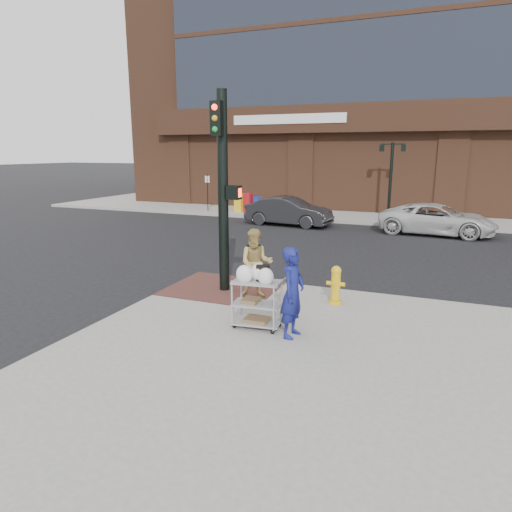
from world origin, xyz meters
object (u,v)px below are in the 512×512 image
at_px(pedestrian_tan, 256,263).
at_px(sedan_dark, 289,211).
at_px(woman_blue, 293,292).
at_px(minivan_white, 437,219).
at_px(utility_cart, 257,299).
at_px(traffic_signal_pole, 223,187).
at_px(lamp_post, 391,172).
at_px(fire_hydrant, 336,284).

distance_m(pedestrian_tan, sedan_dark, 12.22).
height_order(woman_blue, minivan_white, woman_blue).
xyz_separation_m(minivan_white, utility_cart, (-3.23, -13.77, 0.06)).
bearing_deg(minivan_white, traffic_signal_pole, 162.54).
bearing_deg(traffic_signal_pole, sedan_dark, 99.98).
bearing_deg(pedestrian_tan, minivan_white, 52.80).
relative_size(woman_blue, pedestrian_tan, 1.05).
xyz_separation_m(lamp_post, utility_cart, (-0.73, -17.32, -1.86)).
bearing_deg(traffic_signal_pole, lamp_post, 80.76).
bearing_deg(fire_hydrant, utility_cart, -118.92).
bearing_deg(woman_blue, sedan_dark, 24.06).
bearing_deg(fire_hydrant, sedan_dark, 113.08).
xyz_separation_m(woman_blue, pedestrian_tan, (-1.59, 2.07, -0.04)).
height_order(lamp_post, sedan_dark, lamp_post).
xyz_separation_m(sedan_dark, utility_cart, (3.80, -13.75, 0.03)).
bearing_deg(utility_cart, woman_blue, -10.63).
bearing_deg(lamp_post, utility_cart, -92.42).
height_order(pedestrian_tan, fire_hydrant, pedestrian_tan).
height_order(sedan_dark, minivan_white, sedan_dark).
bearing_deg(minivan_white, woman_blue, 175.73).
bearing_deg(pedestrian_tan, sedan_dark, 85.78).
bearing_deg(minivan_white, sedan_dark, 95.79).
xyz_separation_m(traffic_signal_pole, sedan_dark, (-2.05, 11.66, -2.11)).
distance_m(woman_blue, sedan_dark, 14.65).
distance_m(sedan_dark, fire_hydrant, 12.66).
xyz_separation_m(utility_cart, fire_hydrant, (1.17, 2.11, -0.13)).
height_order(pedestrian_tan, minivan_white, pedestrian_tan).
height_order(pedestrian_tan, sedan_dark, pedestrian_tan).
xyz_separation_m(traffic_signal_pole, pedestrian_tan, (0.95, -0.18, -1.83)).
bearing_deg(sedan_dark, lamp_post, -45.84).
height_order(woman_blue, sedan_dark, woman_blue).
xyz_separation_m(sedan_dark, minivan_white, (7.03, 0.02, -0.03)).
bearing_deg(traffic_signal_pole, utility_cart, -50.25).
bearing_deg(lamp_post, pedestrian_tan, -95.65).
height_order(utility_cart, fire_hydrant, utility_cart).
bearing_deg(traffic_signal_pole, woman_blue, -41.42).
xyz_separation_m(traffic_signal_pole, minivan_white, (4.97, 11.68, -2.14)).
bearing_deg(sedan_dark, fire_hydrant, -151.03).
bearing_deg(woman_blue, lamp_post, 5.99).
height_order(lamp_post, woman_blue, lamp_post).
distance_m(traffic_signal_pole, utility_cart, 3.43).
bearing_deg(woman_blue, pedestrian_tan, 43.42).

